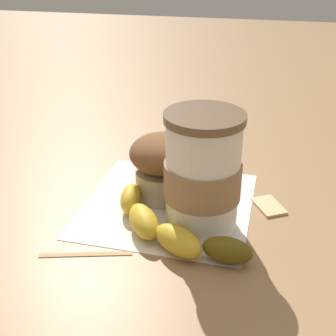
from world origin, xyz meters
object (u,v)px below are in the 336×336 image
at_px(banana, 166,227).
at_px(sugar_packet, 269,205).
at_px(coffee_cup, 203,173).
at_px(muffin, 163,164).

height_order(banana, sugar_packet, banana).
height_order(coffee_cup, sugar_packet, coffee_cup).
bearing_deg(banana, muffin, -75.18).
height_order(coffee_cup, banana, coffee_cup).
distance_m(muffin, sugar_packet, 0.16).
xyz_separation_m(coffee_cup, muffin, (0.06, -0.06, -0.02)).
bearing_deg(coffee_cup, sugar_packet, -144.26).
relative_size(banana, sugar_packet, 3.74).
distance_m(coffee_cup, muffin, 0.09).
distance_m(coffee_cup, sugar_packet, 0.13).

